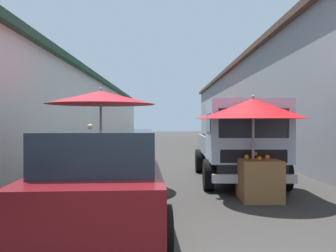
% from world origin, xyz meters
% --- Properties ---
extents(ground, '(90.00, 90.00, 0.00)m').
position_xyz_m(ground, '(13.50, 0.00, 0.00)').
color(ground, '#33302D').
extents(building_left_whitewash, '(49.80, 7.50, 4.08)m').
position_xyz_m(building_left_whitewash, '(15.75, 7.44, 2.05)').
color(building_left_whitewash, silver).
rests_on(building_left_whitewash, ground).
extents(building_right_concrete, '(49.80, 7.50, 5.07)m').
position_xyz_m(building_right_concrete, '(15.75, -7.44, 2.55)').
color(building_right_concrete, gray).
rests_on(building_right_concrete, ground).
extents(fruit_stall_near_left, '(2.59, 2.59, 2.39)m').
position_xyz_m(fruit_stall_near_left, '(5.86, 1.68, 1.88)').
color(fruit_stall_near_left, '#9E9EA3').
rests_on(fruit_stall_near_left, ground).
extents(fruit_stall_mid_lane, '(2.16, 2.16, 2.13)m').
position_xyz_m(fruit_stall_mid_lane, '(4.63, -1.65, 1.51)').
color(fruit_stall_mid_lane, '#9E9EA3').
rests_on(fruit_stall_mid_lane, ground).
extents(fruit_stall_near_right, '(2.62, 2.62, 2.29)m').
position_xyz_m(fruit_stall_near_right, '(19.60, -2.90, 1.80)').
color(fruit_stall_near_right, '#9E9EA3').
rests_on(fruit_stall_near_right, ground).
extents(hatchback_car, '(4.01, 2.12, 1.45)m').
position_xyz_m(hatchback_car, '(2.71, 1.12, 0.74)').
color(hatchback_car, '#600F14').
rests_on(hatchback_car, ground).
extents(delivery_truck, '(4.95, 2.05, 2.08)m').
position_xyz_m(delivery_truck, '(6.28, -1.71, 1.04)').
color(delivery_truck, black).
rests_on(delivery_truck, ground).
extents(vendor_by_crates, '(0.35, 0.57, 1.51)m').
position_xyz_m(vendor_by_crates, '(9.83, 2.76, 0.86)').
color(vendor_by_crates, navy).
rests_on(vendor_by_crates, ground).
extents(parked_scooter, '(1.69, 0.37, 1.14)m').
position_xyz_m(parked_scooter, '(15.37, 3.30, 0.45)').
color(parked_scooter, black).
rests_on(parked_scooter, ground).
extents(plastic_stool, '(0.30, 0.30, 0.43)m').
position_xyz_m(plastic_stool, '(14.96, -2.59, 0.33)').
color(plastic_stool, red).
rests_on(plastic_stool, ground).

